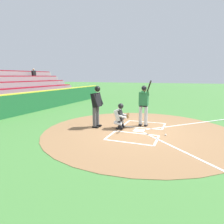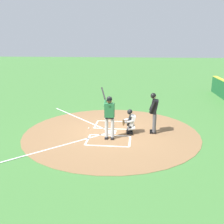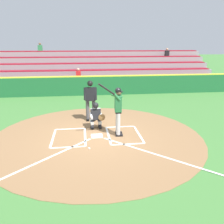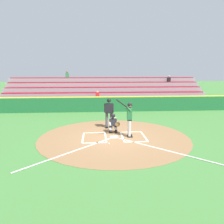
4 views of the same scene
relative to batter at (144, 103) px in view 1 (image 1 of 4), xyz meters
name	(u,v)px [view 1 (image 1 of 4)]	position (x,y,z in m)	size (l,w,h in m)	color
ground_plane	(139,131)	(0.81, 0.00, -1.10)	(120.00, 120.00, 0.00)	#427A38
dirt_circle	(139,131)	(0.81, 0.00, -1.09)	(8.00, 8.00, 0.01)	olive
home_plate_and_chalk	(160,132)	(0.81, 0.88, -1.08)	(7.93, 4.91, 0.01)	white
batter	(144,103)	(0.00, 0.00, 0.00)	(0.96, 0.67, 2.13)	#BCBCBC
catcher	(120,116)	(0.78, -0.85, -0.51)	(0.62, 0.61, 1.13)	black
plate_umpire	(97,104)	(0.96, -1.91, -0.02)	(0.59, 0.43, 1.86)	#4C4C51
baseball	(166,135)	(1.14, 1.13, -1.06)	(0.07, 0.07, 0.07)	white
backstop_wall	(8,106)	(0.81, -7.50, -0.45)	(22.00, 0.36, 1.31)	#1E6033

